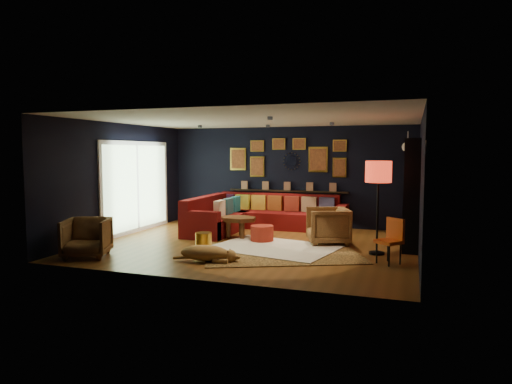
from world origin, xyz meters
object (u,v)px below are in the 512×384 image
(coffee_table, at_px, (238,221))
(armchair_left, at_px, (87,236))
(pouf, at_px, (262,233))
(armchair_right, at_px, (328,224))
(gold_stool, at_px, (204,243))
(floor_lamp, at_px, (378,175))
(orange_chair, at_px, (391,237))
(dog, at_px, (205,250))
(sectional, at_px, (254,217))

(coffee_table, distance_m, armchair_left, 3.30)
(pouf, height_order, armchair_right, armchair_right)
(gold_stool, bearing_deg, floor_lamp, 17.37)
(coffee_table, height_order, orange_chair, orange_chair)
(pouf, distance_m, armchair_left, 3.56)
(gold_stool, bearing_deg, dog, -62.62)
(armchair_left, height_order, gold_stool, armchair_left)
(orange_chair, bearing_deg, coffee_table, -161.93)
(pouf, height_order, orange_chair, orange_chair)
(gold_stool, bearing_deg, coffee_table, 88.01)
(orange_chair, height_order, floor_lamp, floor_lamp)
(armchair_right, distance_m, floor_lamp, 1.64)
(sectional, bearing_deg, orange_chair, -36.53)
(dog, bearing_deg, pouf, 71.43)
(sectional, distance_m, armchair_right, 2.39)
(armchair_left, xyz_separation_m, gold_stool, (1.89, 1.01, -0.20))
(armchair_left, bearing_deg, dog, -12.70)
(armchair_right, xyz_separation_m, floor_lamp, (1.05, -0.65, 1.07))
(coffee_table, bearing_deg, orange_chair, -21.41)
(armchair_right, height_order, dog, armchair_right)
(pouf, relative_size, armchair_left, 0.63)
(pouf, relative_size, dog, 0.41)
(dog, bearing_deg, gold_stool, 110.30)
(armchair_right, bearing_deg, dog, -58.30)
(coffee_table, bearing_deg, armchair_left, -126.19)
(armchair_left, height_order, floor_lamp, floor_lamp)
(pouf, height_order, dog, dog)
(armchair_left, relative_size, gold_stool, 2.00)
(pouf, xyz_separation_m, dog, (-0.41, -2.00, 0.01))
(gold_stool, bearing_deg, armchair_right, 37.89)
(floor_lamp, bearing_deg, gold_stool, -162.63)
(armchair_left, bearing_deg, floor_lamp, -1.26)
(sectional, bearing_deg, coffee_table, -89.31)
(sectional, distance_m, floor_lamp, 3.81)
(pouf, bearing_deg, dog, -101.49)
(gold_stool, relative_size, dog, 0.33)
(pouf, relative_size, gold_stool, 1.25)
(gold_stool, bearing_deg, armchair_left, -151.86)
(armchair_left, distance_m, orange_chair, 5.51)
(coffee_table, relative_size, orange_chair, 1.19)
(pouf, xyz_separation_m, armchair_right, (1.38, 0.25, 0.23))
(gold_stool, height_order, dog, dog)
(gold_stool, xyz_separation_m, floor_lamp, (3.16, 0.99, 1.30))
(sectional, xyz_separation_m, armchair_left, (-1.94, -3.86, 0.08))
(pouf, xyz_separation_m, floor_lamp, (2.43, -0.40, 1.31))
(orange_chair, height_order, dog, orange_chair)
(coffee_table, xyz_separation_m, armchair_left, (-1.95, -2.67, 0.01))
(sectional, relative_size, armchair_right, 4.00)
(dog, bearing_deg, sectional, 87.48)
(armchair_left, xyz_separation_m, dog, (2.21, 0.40, -0.19))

